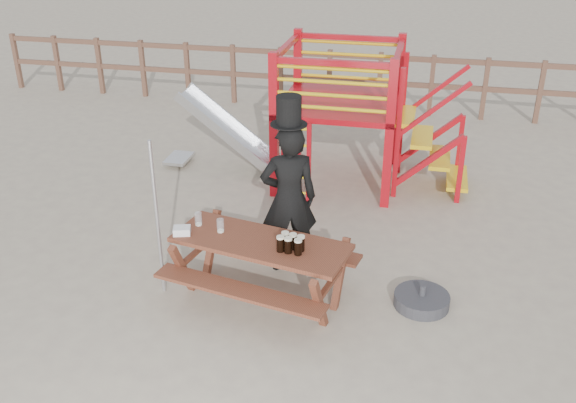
{
  "coord_description": "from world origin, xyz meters",
  "views": [
    {
      "loc": [
        1.45,
        -5.43,
        4.06
      ],
      "look_at": [
        0.05,
        0.8,
        0.92
      ],
      "focal_mm": 40.0,
      "sensor_mm": 36.0,
      "label": 1
    }
  ],
  "objects": [
    {
      "name": "playground_fort",
      "position": [
        0.12,
        3.58,
        1.07
      ],
      "size": [
        4.71,
        1.84,
        2.1
      ],
      "color": "#AB0B14",
      "rests_on": "ground"
    },
    {
      "name": "stout_pints",
      "position": [
        0.24,
        0.09,
        0.81
      ],
      "size": [
        0.28,
        0.2,
        0.17
      ],
      "color": "black",
      "rests_on": "picnic_table"
    },
    {
      "name": "parasol_base",
      "position": [
        1.6,
        0.46,
        0.07
      ],
      "size": [
        0.6,
        0.6,
        0.25
      ],
      "color": "#323237",
      "rests_on": "ground"
    },
    {
      "name": "picnic_table",
      "position": [
        -0.12,
        0.22,
        0.46
      ],
      "size": [
        2.09,
        1.63,
        0.72
      ],
      "rotation": [
        0.0,
        0.0,
        -0.2
      ],
      "color": "brown",
      "rests_on": "ground"
    },
    {
      "name": "paper_bag",
      "position": [
        -0.97,
        0.18,
        0.76
      ],
      "size": [
        0.21,
        0.19,
        0.08
      ],
      "primitive_type": "cube",
      "rotation": [
        0.0,
        0.0,
        0.29
      ],
      "color": "white",
      "rests_on": "picnic_table"
    },
    {
      "name": "ground",
      "position": [
        0.0,
        0.0,
        0.0
      ],
      "size": [
        60.0,
        60.0,
        0.0
      ],
      "primitive_type": "plane",
      "color": "tan",
      "rests_on": "ground"
    },
    {
      "name": "man_with_hat",
      "position": [
        0.03,
        0.93,
        0.94
      ],
      "size": [
        0.76,
        0.63,
        2.1
      ],
      "rotation": [
        0.0,
        0.0,
        3.5
      ],
      "color": "black",
      "rests_on": "ground"
    },
    {
      "name": "metal_pole",
      "position": [
        -1.22,
        0.12,
        0.9
      ],
      "size": [
        0.04,
        0.04,
        1.79
      ],
      "primitive_type": "cylinder",
      "color": "#B2B2B7",
      "rests_on": "ground"
    },
    {
      "name": "back_fence",
      "position": [
        0.0,
        7.0,
        0.74
      ],
      "size": [
        15.09,
        0.09,
        1.2
      ],
      "color": "brown",
      "rests_on": "ground"
    },
    {
      "name": "empty_glasses",
      "position": [
        -0.73,
        0.37,
        0.79
      ],
      "size": [
        0.36,
        0.17,
        0.15
      ],
      "color": "silver",
      "rests_on": "picnic_table"
    }
  ]
}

